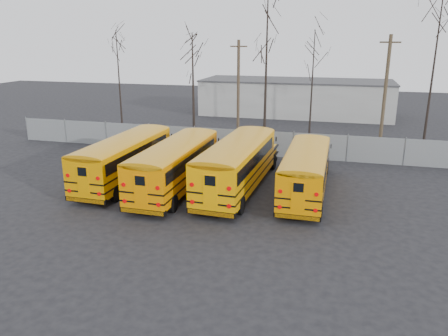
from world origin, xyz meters
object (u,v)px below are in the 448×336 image
(bus_b, at_px, (177,161))
(utility_pole_left, at_px, (238,88))
(bus_c, at_px, (238,161))
(bus_d, at_px, (306,168))
(utility_pole_right, at_px, (385,92))
(bus_a, at_px, (126,155))

(bus_b, height_order, utility_pole_left, utility_pole_left)
(bus_c, height_order, bus_d, bus_c)
(bus_b, relative_size, bus_c, 0.96)
(utility_pole_left, bearing_deg, bus_c, -79.35)
(bus_d, height_order, utility_pole_right, utility_pole_right)
(bus_b, bearing_deg, bus_d, 8.97)
(bus_b, relative_size, utility_pole_left, 1.25)
(bus_a, distance_m, bus_b, 3.71)
(bus_b, height_order, bus_d, bus_b)
(utility_pole_left, bearing_deg, bus_b, -92.74)
(bus_a, relative_size, bus_c, 0.94)
(bus_c, relative_size, utility_pole_left, 1.31)
(bus_b, xyz_separation_m, utility_pole_right, (12.69, 14.25, 2.93))
(bus_a, xyz_separation_m, bus_c, (7.26, 0.25, 0.10))
(bus_b, xyz_separation_m, bus_d, (7.62, 1.10, -0.12))
(bus_b, bearing_deg, utility_pole_left, 90.70)
(bus_c, bearing_deg, bus_b, -164.09)
(bus_c, xyz_separation_m, utility_pole_right, (9.09, 13.39, 2.86))
(utility_pole_right, bearing_deg, utility_pole_left, -168.88)
(bus_d, xyz_separation_m, utility_pole_right, (5.07, 13.15, 3.05))
(bus_b, relative_size, bus_d, 1.07)
(bus_a, relative_size, utility_pole_left, 1.24)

